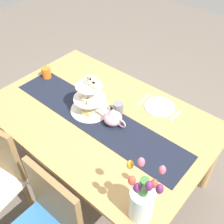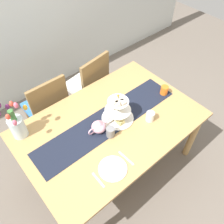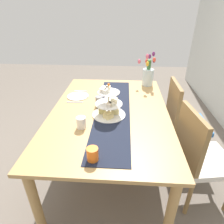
% 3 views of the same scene
% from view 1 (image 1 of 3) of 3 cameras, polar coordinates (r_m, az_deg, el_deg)
% --- Properties ---
extents(ground_plane, '(8.00, 8.00, 0.00)m').
position_cam_1_polar(ground_plane, '(2.57, -2.14, -12.47)').
color(ground_plane, '#6B6056').
extents(dining_table, '(1.66, 1.10, 0.72)m').
position_cam_1_polar(dining_table, '(2.08, -2.58, -2.45)').
color(dining_table, tan).
rests_on(dining_table, ground_plane).
extents(table_runner, '(1.48, 0.32, 0.00)m').
position_cam_1_polar(table_runner, '(2.00, -3.28, -1.16)').
color(table_runner, black).
rests_on(table_runner, dining_table).
extents(tiered_cake_stand, '(0.30, 0.30, 0.30)m').
position_cam_1_polar(tiered_cake_stand, '(2.01, -4.68, 2.52)').
color(tiered_cake_stand, beige).
rests_on(tiered_cake_stand, table_runner).
extents(teapot, '(0.24, 0.13, 0.14)m').
position_cam_1_polar(teapot, '(1.92, 0.23, -1.22)').
color(teapot, '#E5A8BC').
rests_on(teapot, table_runner).
extents(tulip_vase, '(0.23, 0.21, 0.40)m').
position_cam_1_polar(tulip_vase, '(1.44, 6.31, -17.64)').
color(tulip_vase, silver).
rests_on(tulip_vase, dining_table).
extents(dinner_plate_left, '(0.23, 0.23, 0.01)m').
position_cam_1_polar(dinner_plate_left, '(2.12, 9.88, 1.10)').
color(dinner_plate_left, white).
rests_on(dinner_plate_left, dining_table).
extents(fork_left, '(0.02, 0.15, 0.01)m').
position_cam_1_polar(fork_left, '(2.07, 13.20, -0.69)').
color(fork_left, silver).
rests_on(fork_left, dining_table).
extents(knife_left, '(0.02, 0.17, 0.01)m').
position_cam_1_polar(knife_left, '(2.17, 6.70, 2.72)').
color(knife_left, silver).
rests_on(knife_left, dining_table).
extents(mug_grey, '(0.08, 0.08, 0.09)m').
position_cam_1_polar(mug_grey, '(2.00, 1.27, 0.81)').
color(mug_grey, slate).
rests_on(mug_grey, table_runner).
extents(mug_white_text, '(0.08, 0.08, 0.09)m').
position_cam_1_polar(mug_white_text, '(2.27, -4.80, 6.34)').
color(mug_white_text, white).
rests_on(mug_white_text, dining_table).
extents(mug_orange, '(0.08, 0.08, 0.09)m').
position_cam_1_polar(mug_orange, '(2.43, -13.54, 7.95)').
color(mug_orange, orange).
rests_on(mug_orange, dining_table).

